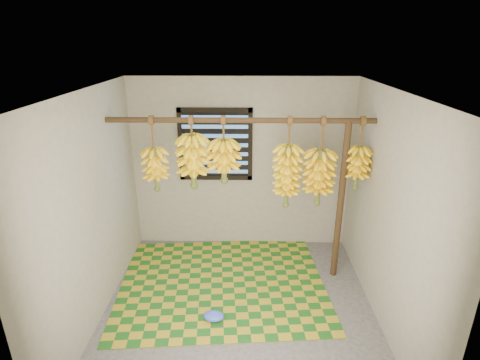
{
  "coord_description": "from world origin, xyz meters",
  "views": [
    {
      "loc": [
        0.08,
        -3.4,
        2.86
      ],
      "look_at": [
        0.0,
        0.55,
        1.35
      ],
      "focal_mm": 28.0,
      "sensor_mm": 36.0,
      "label": 1
    }
  ],
  "objects_px": {
    "banana_bunch_e": "(319,178)",
    "banana_bunch_f": "(357,168)",
    "woven_mat": "(222,283)",
    "banana_bunch_a": "(156,169)",
    "banana_bunch_d": "(287,176)",
    "banana_bunch_b": "(193,161)",
    "plastic_bag": "(214,316)",
    "banana_bunch_c": "(224,161)",
    "support_post": "(340,204)"
  },
  "relations": [
    {
      "from": "banana_bunch_d",
      "to": "banana_bunch_e",
      "type": "xyz_separation_m",
      "value": [
        0.37,
        -0.0,
        -0.01
      ]
    },
    {
      "from": "banana_bunch_d",
      "to": "banana_bunch_f",
      "type": "xyz_separation_m",
      "value": [
        0.8,
        -0.0,
        0.11
      ]
    },
    {
      "from": "banana_bunch_e",
      "to": "banana_bunch_d",
      "type": "bearing_deg",
      "value": 180.0
    },
    {
      "from": "support_post",
      "to": "banana_bunch_c",
      "type": "distance_m",
      "value": 1.48
    },
    {
      "from": "banana_bunch_b",
      "to": "banana_bunch_e",
      "type": "bearing_deg",
      "value": -0.0
    },
    {
      "from": "banana_bunch_a",
      "to": "woven_mat",
      "type": "bearing_deg",
      "value": -15.84
    },
    {
      "from": "banana_bunch_f",
      "to": "banana_bunch_c",
      "type": "bearing_deg",
      "value": 180.0
    },
    {
      "from": "plastic_bag",
      "to": "banana_bunch_b",
      "type": "distance_m",
      "value": 1.73
    },
    {
      "from": "banana_bunch_d",
      "to": "banana_bunch_f",
      "type": "relative_size",
      "value": 1.27
    },
    {
      "from": "plastic_bag",
      "to": "banana_bunch_b",
      "type": "height_order",
      "value": "banana_bunch_b"
    },
    {
      "from": "banana_bunch_b",
      "to": "banana_bunch_a",
      "type": "bearing_deg",
      "value": 180.0
    },
    {
      "from": "banana_bunch_c",
      "to": "banana_bunch_b",
      "type": "bearing_deg",
      "value": -180.0
    },
    {
      "from": "banana_bunch_c",
      "to": "banana_bunch_e",
      "type": "relative_size",
      "value": 0.74
    },
    {
      "from": "banana_bunch_c",
      "to": "banana_bunch_d",
      "type": "relative_size",
      "value": 0.72
    },
    {
      "from": "plastic_bag",
      "to": "banana_bunch_e",
      "type": "relative_size",
      "value": 0.21
    },
    {
      "from": "plastic_bag",
      "to": "banana_bunch_d",
      "type": "relative_size",
      "value": 0.21
    },
    {
      "from": "support_post",
      "to": "banana_bunch_a",
      "type": "distance_m",
      "value": 2.23
    },
    {
      "from": "woven_mat",
      "to": "banana_bunch_f",
      "type": "xyz_separation_m",
      "value": [
        1.57,
        0.22,
        1.45
      ]
    },
    {
      "from": "plastic_bag",
      "to": "banana_bunch_c",
      "type": "height_order",
      "value": "banana_bunch_c"
    },
    {
      "from": "support_post",
      "to": "banana_bunch_f",
      "type": "height_order",
      "value": "banana_bunch_f"
    },
    {
      "from": "woven_mat",
      "to": "banana_bunch_d",
      "type": "height_order",
      "value": "banana_bunch_d"
    },
    {
      "from": "banana_bunch_a",
      "to": "banana_bunch_b",
      "type": "relative_size",
      "value": 1.06
    },
    {
      "from": "plastic_bag",
      "to": "woven_mat",
      "type": "bearing_deg",
      "value": 85.4
    },
    {
      "from": "woven_mat",
      "to": "banana_bunch_e",
      "type": "distance_m",
      "value": 1.76
    },
    {
      "from": "woven_mat",
      "to": "banana_bunch_a",
      "type": "relative_size",
      "value": 2.78
    },
    {
      "from": "banana_bunch_c",
      "to": "banana_bunch_e",
      "type": "xyz_separation_m",
      "value": [
        1.1,
        -0.0,
        -0.19
      ]
    },
    {
      "from": "plastic_bag",
      "to": "banana_bunch_c",
      "type": "relative_size",
      "value": 0.29
    },
    {
      "from": "banana_bunch_f",
      "to": "woven_mat",
      "type": "bearing_deg",
      "value": -172.04
    },
    {
      "from": "banana_bunch_c",
      "to": "banana_bunch_f",
      "type": "xyz_separation_m",
      "value": [
        1.54,
        -0.0,
        -0.07
      ]
    },
    {
      "from": "plastic_bag",
      "to": "banana_bunch_a",
      "type": "bearing_deg",
      "value": 129.5
    },
    {
      "from": "banana_bunch_d",
      "to": "banana_bunch_f",
      "type": "distance_m",
      "value": 0.81
    },
    {
      "from": "banana_bunch_e",
      "to": "banana_bunch_f",
      "type": "relative_size",
      "value": 1.24
    },
    {
      "from": "woven_mat",
      "to": "banana_bunch_c",
      "type": "relative_size",
      "value": 3.19
    },
    {
      "from": "banana_bunch_a",
      "to": "banana_bunch_f",
      "type": "bearing_deg",
      "value": -0.0
    },
    {
      "from": "banana_bunch_a",
      "to": "banana_bunch_b",
      "type": "height_order",
      "value": "same"
    },
    {
      "from": "plastic_bag",
      "to": "banana_bunch_b",
      "type": "relative_size",
      "value": 0.26
    },
    {
      "from": "banana_bunch_a",
      "to": "banana_bunch_d",
      "type": "bearing_deg",
      "value": 0.0
    },
    {
      "from": "banana_bunch_b",
      "to": "banana_bunch_c",
      "type": "height_order",
      "value": "same"
    },
    {
      "from": "banana_bunch_d",
      "to": "banana_bunch_e",
      "type": "height_order",
      "value": "same"
    },
    {
      "from": "woven_mat",
      "to": "banana_bunch_a",
      "type": "height_order",
      "value": "banana_bunch_a"
    },
    {
      "from": "banana_bunch_a",
      "to": "banana_bunch_d",
      "type": "distance_m",
      "value": 1.54
    },
    {
      "from": "banana_bunch_b",
      "to": "banana_bunch_d",
      "type": "xyz_separation_m",
      "value": [
        1.09,
        0.0,
        -0.17
      ]
    },
    {
      "from": "banana_bunch_d",
      "to": "banana_bunch_f",
      "type": "height_order",
      "value": "same"
    },
    {
      "from": "support_post",
      "to": "woven_mat",
      "type": "distance_m",
      "value": 1.75
    },
    {
      "from": "banana_bunch_c",
      "to": "banana_bunch_f",
      "type": "bearing_deg",
      "value": -0.0
    },
    {
      "from": "banana_bunch_a",
      "to": "banana_bunch_e",
      "type": "xyz_separation_m",
      "value": [
        1.91,
        -0.0,
        -0.09
      ]
    },
    {
      "from": "support_post",
      "to": "woven_mat",
      "type": "bearing_deg",
      "value": -171.21
    },
    {
      "from": "banana_bunch_b",
      "to": "banana_bunch_d",
      "type": "distance_m",
      "value": 1.11
    },
    {
      "from": "woven_mat",
      "to": "banana_bunch_b",
      "type": "bearing_deg",
      "value": 146.4
    },
    {
      "from": "support_post",
      "to": "banana_bunch_d",
      "type": "xyz_separation_m",
      "value": [
        -0.65,
        0.0,
        0.34
      ]
    }
  ]
}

